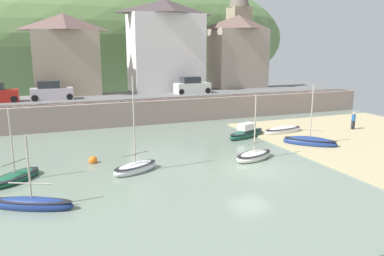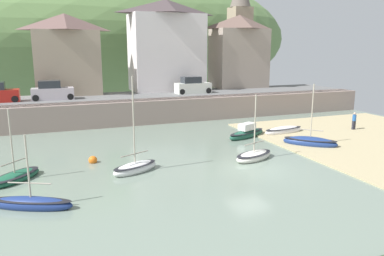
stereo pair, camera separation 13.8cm
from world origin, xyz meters
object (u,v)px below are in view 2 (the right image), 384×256
Objects in this scene: sailboat_blue_trim at (31,203)px; sailboat_tall_mast at (284,131)px; waterfront_building_left at (67,54)px; parked_car_by_wall at (52,92)px; mooring_buoy at (93,160)px; sailboat_far_left at (247,133)px; waterfront_building_right at (239,51)px; parked_car_end_of_row at (193,86)px; motorboat_with_cabin at (15,177)px; rowboat_small_beached at (310,142)px; church_with_spire at (240,27)px; person_near_water at (354,120)px; sailboat_nearest_shore at (135,167)px; waterfront_building_centre at (167,45)px; dinghy_open_wooden at (254,156)px.

sailboat_tall_mast is at bearing 49.92° from sailboat_blue_trim.
parked_car_by_wall is at bearing -112.63° from waterfront_building_left.
mooring_buoy is at bearing -178.13° from sailboat_tall_mast.
parked_car_by_wall is (-15.46, 12.96, 2.86)m from sailboat_far_left.
waterfront_building_right is at bearing 42.96° from mooring_buoy.
parked_car_end_of_row is (16.93, 22.16, 2.95)m from sailboat_blue_trim.
mooring_buoy is at bearing -25.59° from motorboat_with_cabin.
sailboat_far_left is at bearing 169.72° from rowboat_small_beached.
parked_car_end_of_row is (15.44, 0.00, 0.00)m from parked_car_by_wall.
mooring_buoy is at bearing -134.61° from church_with_spire.
motorboat_with_cabin is 28.84m from person_near_water.
motorboat_with_cabin is 1.03× the size of sailboat_tall_mast.
church_with_spire is at bearing 45.39° from mooring_buoy.
rowboat_small_beached is 17.95m from parked_car_end_of_row.
waterfront_building_right is at bearing 96.86° from person_near_water.
sailboat_nearest_shore is (-11.11, -5.69, -0.06)m from sailboat_far_left.
parked_car_end_of_row is at bearing -18.36° from waterfront_building_left.
person_near_water is 24.06m from mooring_buoy.
sailboat_nearest_shore is (-19.50, -23.15, -6.94)m from waterfront_building_right.
waterfront_building_right reaches higher than motorboat_with_cabin.
dinghy_open_wooden is (-1.12, -23.51, -7.70)m from waterfront_building_centre.
waterfront_building_centre is at bearing 19.68° from parked_car_by_wall.
sailboat_nearest_shore is 6.82m from sailboat_blue_trim.
person_near_water is (10.65, -1.29, 0.64)m from sailboat_far_left.
parked_car_end_of_row is at bearing 67.05° from sailboat_far_left.
parked_car_by_wall is (-18.61, 17.42, 2.90)m from rowboat_small_beached.
dinghy_open_wooden is at bearing -17.26° from mooring_buoy.
sailboat_nearest_shore is at bearing -168.57° from person_near_water.
sailboat_blue_trim is at bearing -97.20° from waterfront_building_left.
sailboat_far_left is 12.48m from sailboat_nearest_shore.
waterfront_building_right reaches higher than rowboat_small_beached.
motorboat_with_cabin reaches higher than person_near_water.
person_near_water is (6.93, -1.21, 0.71)m from sailboat_tall_mast.
sailboat_far_left is at bearing -115.69° from waterfront_building_right.
waterfront_building_right reaches higher than person_near_water.
waterfront_building_left is 24.75m from church_with_spire.
mooring_buoy is (3.60, 6.41, -0.08)m from sailboat_blue_trim.
church_with_spire is 40.07m from motorboat_with_cabin.
dinghy_open_wooden reaches higher than mooring_buoy.
waterfront_building_left is at bearing 108.94° from sailboat_blue_trim.
rowboat_small_beached is 16.59m from mooring_buoy.
waterfront_building_centre is 1.16× the size of waterfront_building_right.
waterfront_building_right is (21.98, 0.00, 0.27)m from waterfront_building_left.
rowboat_small_beached is (-0.57, -4.38, 0.03)m from sailboat_tall_mast.
waterfront_building_left reaches higher than parked_car_end_of_row.
waterfront_building_right is 2.31× the size of sailboat_blue_trim.
waterfront_building_centre is 19.13m from sailboat_far_left.
sailboat_tall_mast is at bearing 9.01° from mooring_buoy.
waterfront_building_centre is at bearing 0.00° from waterfront_building_left.
waterfront_building_left is 25.54m from sailboat_tall_mast.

